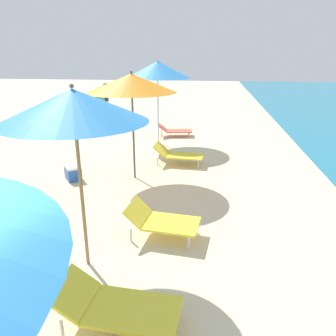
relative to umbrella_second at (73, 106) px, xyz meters
name	(u,v)px	position (x,y,z in m)	size (l,w,h in m)	color
umbrella_second	(73,106)	(0.00, 0.00, 0.00)	(1.96, 1.96, 2.68)	olive
lounger_second_shoreside	(161,221)	(1.00, 0.91, -2.08)	(1.30, 0.81, 0.58)	yellow
lounger_second_inland	(115,306)	(0.77, -1.14, -2.10)	(1.49, 0.76, 0.55)	yellow
umbrella_third	(132,83)	(-0.13, 3.70, -0.02)	(2.14, 2.14, 2.66)	#4C4C51
lounger_third_shoreside	(178,154)	(0.85, 4.96, -2.10)	(1.45, 0.73, 0.58)	yellow
umbrella_farthest	(158,70)	(-0.08, 7.19, 0.14)	(2.23, 2.23, 2.87)	silver
lounger_farthest_shoreside	(174,130)	(0.35, 8.35, -2.15)	(1.41, 0.78, 0.50)	#D8593F
person_walking_near	(100,102)	(-3.02, 9.69, -1.34)	(0.37, 0.24, 1.73)	#D8334C
person_walking_mid	(106,97)	(-3.36, 11.55, -1.32)	(0.34, 0.42, 1.75)	orange
cooler_box	(73,172)	(-1.66, 3.38, -2.21)	(0.58, 0.62, 0.37)	#2659B2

